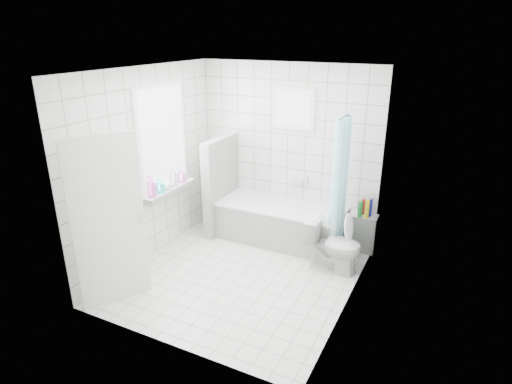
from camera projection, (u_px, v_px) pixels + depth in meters
The scene contains 19 objects.
ground at pixel (241, 274), 5.62m from camera, with size 3.00×3.00×0.00m, color white.
ceiling at pixel (238, 70), 4.69m from camera, with size 3.00×3.00×0.00m, color white.
wall_back at pixel (287, 152), 6.41m from camera, with size 2.80×0.02×2.60m, color white.
wall_front at pixel (162, 230), 3.90m from camera, with size 2.80×0.02×2.60m, color white.
wall_left at pixel (148, 166), 5.74m from camera, with size 0.02×3.00×2.60m, color white.
wall_right at pixel (355, 201), 4.57m from camera, with size 0.02×3.00×2.60m, color white.
window_left at pixel (163, 140), 5.86m from camera, with size 0.01×0.90×1.40m, color white.
window_back at pixel (294, 109), 6.10m from camera, with size 0.50×0.01×0.50m, color white.
window_sill at pixel (170, 191), 6.11m from camera, with size 0.18×1.02×0.08m, color white.
door at pixel (109, 223), 4.75m from camera, with size 0.04×0.80×2.00m, color silver.
bathtub at pixel (281, 223), 6.43m from camera, with size 1.87×0.77×0.58m.
partition_wall at pixel (221, 185), 6.64m from camera, with size 0.15×0.85×1.50m, color white.
tiled_ledge at pixel (362, 233), 6.16m from camera, with size 0.40×0.24×0.55m, color white.
toilet at pixel (333, 245), 5.60m from camera, with size 0.41×0.72×0.74m, color white.
curtain_rod at pixel (346, 115), 5.43m from camera, with size 0.02×0.02×0.80m, color silver.
shower_curtain at pixel (338, 184), 5.64m from camera, with size 0.14×0.48×1.78m, color #56E3FE, non-canonical shape.
tub_faucet at pixel (296, 182), 6.47m from camera, with size 0.18×0.06×0.06m, color silver.
sill_bottles at pixel (166, 182), 5.98m from camera, with size 0.16×0.82×0.30m.
ledge_bottles at pixel (365, 208), 5.98m from camera, with size 0.17×0.18×0.27m.
Camera 1 is at (2.33, -4.27, 3.01)m, focal length 30.00 mm.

